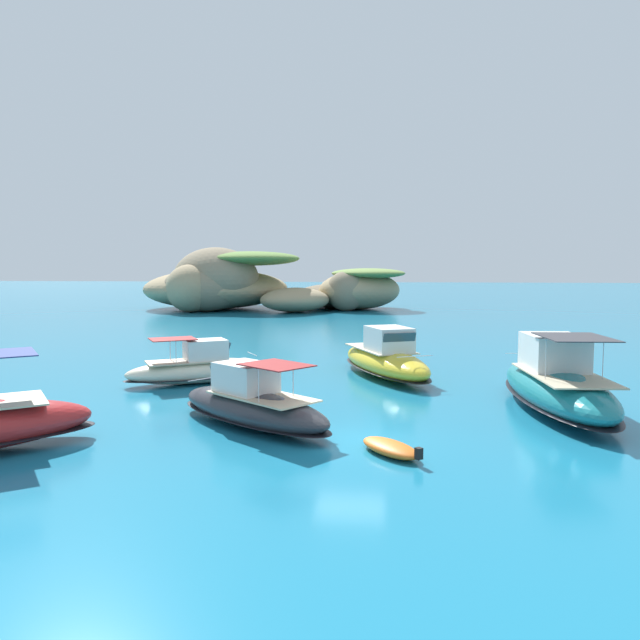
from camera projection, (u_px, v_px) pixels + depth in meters
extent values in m
plane|color=#197093|center=(351.00, 440.00, 21.95)|extent=(400.00, 400.00, 0.00)
ellipsoid|color=#9E8966|center=(217.00, 289.00, 88.15)|extent=(27.48, 28.11, 5.56)
ellipsoid|color=#84755B|center=(204.00, 288.00, 82.10)|extent=(11.90, 10.27, 6.27)
ellipsoid|color=#84755B|center=(216.00, 279.00, 84.93)|extent=(17.74, 18.29, 8.62)
ellipsoid|color=#9E8966|center=(295.00, 300.00, 81.54)|extent=(12.17, 13.02, 3.22)
ellipsoid|color=#9E8966|center=(190.00, 288.00, 81.03)|extent=(8.06, 9.67, 6.28)
ellipsoid|color=olive|center=(251.00, 258.00, 84.44)|extent=(13.34, 12.13, 1.97)
ellipsoid|color=#9E8966|center=(360.00, 290.00, 86.45)|extent=(15.67, 16.72, 5.28)
ellipsoid|color=#756651|center=(332.00, 296.00, 89.89)|extent=(15.07, 16.23, 3.42)
ellipsoid|color=#84755B|center=(346.00, 291.00, 83.03)|extent=(7.38, 7.55, 5.38)
ellipsoid|color=olive|center=(368.00, 273.00, 85.03)|extent=(10.18, 9.26, 1.40)
ellipsoid|color=#2D2D33|center=(252.00, 409.00, 23.84)|extent=(7.83, 6.86, 1.37)
ellipsoid|color=black|center=(253.00, 416.00, 23.87)|extent=(7.99, 7.00, 0.16)
cube|color=#C6B793|center=(262.00, 396.00, 23.36)|extent=(4.76, 4.35, 0.06)
cube|color=silver|center=(246.00, 377.00, 24.02)|extent=(2.82, 2.72, 1.13)
cube|color=#2D4756|center=(228.00, 371.00, 24.81)|extent=(1.17, 1.40, 0.60)
cylinder|color=silver|center=(205.00, 379.00, 25.97)|extent=(1.07, 1.36, 0.04)
cube|color=maroon|center=(276.00, 365.00, 22.69)|extent=(3.06, 2.97, 0.04)
cylinder|color=silver|center=(259.00, 385.00, 22.14)|extent=(0.03, 0.03, 1.29)
cylinder|color=silver|center=(293.00, 379.00, 23.34)|extent=(0.03, 0.03, 1.29)
ellipsoid|color=yellow|center=(385.00, 362.00, 34.41)|extent=(6.44, 9.75, 1.60)
ellipsoid|color=black|center=(385.00, 369.00, 34.45)|extent=(6.57, 9.94, 0.19)
cube|color=#C6B793|center=(380.00, 349.00, 35.02)|extent=(4.31, 5.71, 0.06)
cube|color=silver|center=(389.00, 339.00, 33.84)|extent=(2.88, 3.22, 1.32)
cube|color=#2D4756|center=(399.00, 339.00, 32.56)|extent=(1.80, 1.02, 0.70)
cylinder|color=silver|center=(415.00, 356.00, 30.85)|extent=(1.82, 0.84, 0.04)
ellipsoid|color=#19727A|center=(557.00, 389.00, 26.39)|extent=(4.01, 10.89, 1.81)
ellipsoid|color=black|center=(556.00, 399.00, 26.42)|extent=(4.09, 11.11, 0.22)
cube|color=#C6B793|center=(564.00, 375.00, 25.52)|extent=(3.17, 6.06, 0.06)
cube|color=silver|center=(554.00, 352.00, 26.78)|extent=(2.46, 3.15, 1.49)
cube|color=#2D4756|center=(543.00, 344.00, 28.27)|extent=(2.10, 0.49, 0.79)
cylinder|color=silver|center=(528.00, 354.00, 30.44)|extent=(2.24, 0.21, 0.04)
cube|color=#333338|center=(575.00, 337.00, 24.31)|extent=(2.74, 3.38, 0.04)
cylinder|color=silver|center=(546.00, 358.00, 24.43)|extent=(0.03, 0.03, 1.71)
cylinder|color=silver|center=(603.00, 359.00, 24.34)|extent=(0.03, 0.03, 1.71)
ellipsoid|color=beige|center=(199.00, 371.00, 32.56)|extent=(7.69, 5.82, 1.29)
ellipsoid|color=black|center=(199.00, 376.00, 32.59)|extent=(7.84, 5.94, 0.15)
cube|color=#C6B793|center=(188.00, 361.00, 32.28)|extent=(4.58, 3.79, 0.06)
cube|color=silver|center=(205.00, 350.00, 32.62)|extent=(2.64, 2.45, 1.06)
cube|color=#2D4756|center=(225.00, 347.00, 33.05)|extent=(0.97, 1.40, 0.57)
cylinder|color=silver|center=(252.00, 354.00, 33.70)|extent=(0.84, 1.39, 0.04)
cube|color=maroon|center=(173.00, 339.00, 31.87)|extent=(2.86, 2.69, 0.04)
cylinder|color=silver|center=(170.00, 349.00, 32.65)|extent=(0.03, 0.03, 1.21)
cylinder|color=silver|center=(176.00, 353.00, 31.20)|extent=(0.03, 0.03, 1.21)
ellipsoid|color=orange|center=(390.00, 448.00, 20.30)|extent=(2.49, 2.71, 0.44)
cube|color=#9E998E|center=(390.00, 446.00, 20.29)|extent=(1.62, 1.79, 0.06)
cube|color=black|center=(419.00, 453.00, 19.10)|extent=(0.28, 0.28, 0.36)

